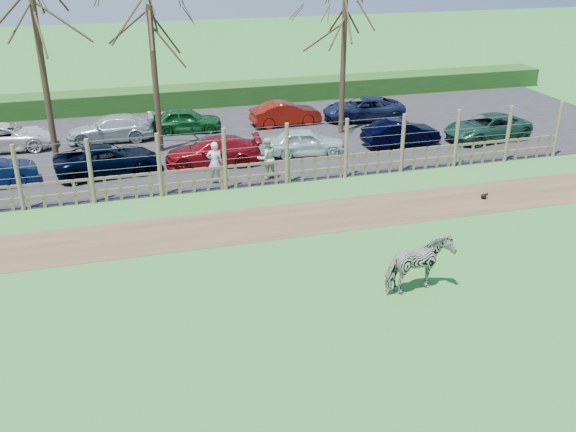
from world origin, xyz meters
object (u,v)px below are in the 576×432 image
object	(u,v)px
car_12	(363,109)
visitor_a	(215,163)
car_10	(186,120)
car_4	(305,142)
tree_left	(37,34)
car_5	(401,133)
car_2	(108,160)
car_9	(111,128)
car_3	(213,151)
car_8	(7,137)
car_11	(286,113)
car_6	(487,127)
crow	(484,196)
zebra	(419,265)
tree_mid	(152,44)
tree_right	(344,26)
visitor_b	(267,158)

from	to	relation	value
car_12	visitor_a	bearing A→B (deg)	-44.20
car_10	car_4	bearing A→B (deg)	-130.53
tree_left	car_5	distance (m)	16.32
car_2	car_12	distance (m)	14.16
car_9	visitor_a	bearing A→B (deg)	32.32
car_3	car_5	xyz separation A→B (m)	(8.98, 0.33, 0.00)
car_8	car_11	distance (m)	13.50
car_5	car_8	distance (m)	18.30
car_6	car_11	distance (m)	10.09
visitor_a	crow	size ratio (longest dim) A/B	6.10
car_2	zebra	bearing A→B (deg)	-153.52
tree_mid	car_8	world-z (taller)	tree_mid
tree_right	zebra	world-z (taller)	tree_right
visitor_a	car_8	size ratio (longest dim) A/B	0.40
visitor_a	car_11	world-z (taller)	visitor_a
crow	car_5	xyz separation A→B (m)	(-0.28, 6.91, 0.53)
car_2	car_12	world-z (taller)	same
visitor_a	car_6	bearing A→B (deg)	-154.72
tree_right	car_12	size ratio (longest dim) A/B	1.70
car_4	car_9	xyz separation A→B (m)	(-8.39, 4.59, 0.00)
tree_right	car_2	size ratio (longest dim) A/B	1.70
car_11	car_12	size ratio (longest dim) A/B	0.84
car_4	car_9	world-z (taller)	same
tree_mid	car_9	distance (m)	5.24
car_8	car_9	bearing A→B (deg)	-87.96
car_3	car_12	world-z (taller)	same
visitor_a	car_11	xyz separation A→B (m)	(4.98, 7.40, -0.26)
zebra	car_2	size ratio (longest dim) A/B	0.45
visitor_a	car_9	bearing A→B (deg)	-45.28
tree_right	car_11	bearing A→B (deg)	137.41
car_4	tree_left	bearing A→B (deg)	89.64
tree_left	car_10	distance (m)	8.67
tree_mid	car_6	xyz separation A→B (m)	(15.39, -2.51, -4.23)
zebra	car_2	distance (m)	14.62
car_11	car_6	bearing A→B (deg)	-124.50
car_10	tree_mid	bearing A→B (deg)	157.36
tree_left	car_11	xyz separation A→B (m)	(11.20, 3.61, -4.98)
car_4	zebra	bearing A→B (deg)	-175.36
car_8	car_10	distance (m)	8.36
zebra	car_10	size ratio (longest dim) A/B	0.55
tree_mid	car_4	world-z (taller)	tree_mid
tree_left	visitor_b	distance (m)	10.31
tree_left	zebra	bearing A→B (deg)	-53.01
crow	car_2	world-z (taller)	car_2
car_4	car_5	xyz separation A→B (m)	(4.75, 0.15, 0.00)
tree_mid	crow	xyz separation A→B (m)	(11.28, -9.12, -4.75)
tree_right	car_8	bearing A→B (deg)	174.20
car_3	car_9	distance (m)	6.33
car_2	car_11	xyz separation A→B (m)	(9.07, 5.09, 0.00)
car_5	car_12	distance (m)	4.57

